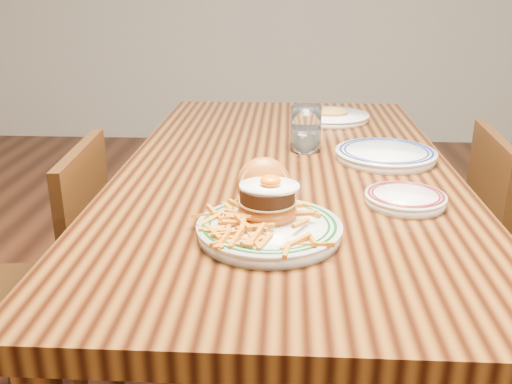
# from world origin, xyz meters

# --- Properties ---
(table) EXTENTS (0.85, 1.60, 0.75)m
(table) POSITION_xyz_m (0.00, 0.00, 0.66)
(table) COLOR black
(table) RESTS_ON floor
(chair_left) EXTENTS (0.41, 0.41, 0.82)m
(chair_left) POSITION_xyz_m (-0.61, -0.12, 0.44)
(chair_left) COLOR #3A200C
(chair_left) RESTS_ON floor
(main_plate) EXTENTS (0.27, 0.29, 0.13)m
(main_plate) POSITION_xyz_m (-0.03, -0.43, 0.79)
(main_plate) COLOR silver
(main_plate) RESTS_ON table
(side_plate) EXTENTS (0.17, 0.17, 0.03)m
(side_plate) POSITION_xyz_m (0.25, -0.26, 0.77)
(side_plate) COLOR silver
(side_plate) RESTS_ON table
(rear_plate) EXTENTS (0.27, 0.27, 0.03)m
(rear_plate) POSITION_xyz_m (0.26, 0.06, 0.77)
(rear_plate) COLOR silver
(rear_plate) RESTS_ON table
(water_glass) EXTENTS (0.08, 0.08, 0.13)m
(water_glass) POSITION_xyz_m (0.05, 0.14, 0.81)
(water_glass) COLOR white
(water_glass) RESTS_ON table
(far_plate) EXTENTS (0.25, 0.25, 0.05)m
(far_plate) POSITION_xyz_m (0.15, 0.50, 0.77)
(far_plate) COLOR silver
(far_plate) RESTS_ON table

